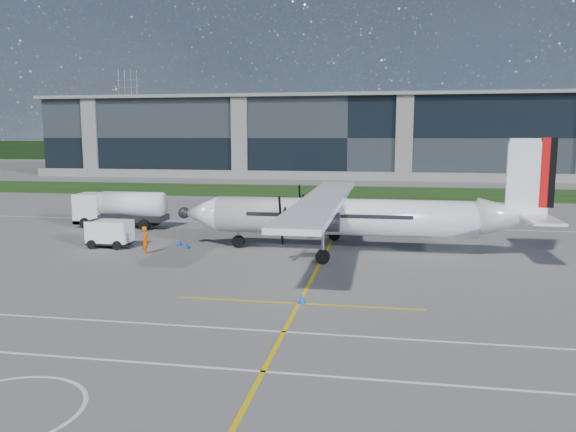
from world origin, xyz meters
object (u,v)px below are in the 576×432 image
turboprop_aircraft (357,195)px  baggage_tug (110,234)px  ground_crew_person (145,238)px  safety_cone_nose_port (187,245)px  pylon_west (129,114)px  safety_cone_portwing (302,298)px  fuel_tanker_truck (115,209)px  safety_cone_fwd (179,242)px  safety_cone_stbdwing (347,219)px

turboprop_aircraft → baggage_tug: size_ratio=8.09×
ground_crew_person → safety_cone_nose_port: (2.17, 2.21, -0.84)m
pylon_west → ground_crew_person: 163.21m
pylon_west → safety_cone_portwing: pylon_west is taller
safety_cone_portwing → safety_cone_nose_port: bearing=130.7°
fuel_tanker_truck → safety_cone_nose_port: fuel_tanker_truck is taller
safety_cone_nose_port → safety_cone_portwing: bearing=-49.3°
baggage_tug → safety_cone_nose_port: 5.74m
fuel_tanker_truck → ground_crew_person: bearing=-53.9°
turboprop_aircraft → safety_cone_nose_port: bearing=-175.9°
baggage_tug → ground_crew_person: bearing=-25.7°
safety_cone_portwing → safety_cone_fwd: 16.79m
baggage_tug → safety_cone_portwing: size_ratio=6.54×
turboprop_aircraft → safety_cone_portwing: size_ratio=52.87×
ground_crew_person → safety_cone_nose_port: size_ratio=4.35×
fuel_tanker_truck → baggage_tug: (3.90, -8.46, -0.60)m
baggage_tug → ground_crew_person: 3.89m
fuel_tanker_truck → pylon_west: bearing=115.0°
safety_cone_nose_port → safety_cone_fwd: 1.28m
pylon_west → safety_cone_portwing: 177.31m
fuel_tanker_truck → baggage_tug: bearing=-65.2°
safety_cone_stbdwing → safety_cone_fwd: same height
safety_cone_nose_port → safety_cone_stbdwing: same height
baggage_tug → turboprop_aircraft: bearing=4.5°
safety_cone_nose_port → ground_crew_person: bearing=-134.5°
turboprop_aircraft → safety_cone_fwd: size_ratio=52.87×
baggage_tug → safety_cone_stbdwing: (16.15, 15.22, -0.73)m
fuel_tanker_truck → ground_crew_person: (7.41, -10.15, -0.49)m
turboprop_aircraft → safety_cone_fwd: bearing=179.9°
baggage_tug → safety_cone_fwd: baggage_tug is taller
baggage_tug → safety_cone_nose_port: baggage_tug is taller
safety_cone_nose_port → safety_cone_stbdwing: size_ratio=1.00×
safety_cone_fwd → pylon_west: bearing=116.7°
safety_cone_nose_port → pylon_west: bearing=116.9°
safety_cone_stbdwing → safety_cone_fwd: size_ratio=1.00×
fuel_tanker_truck → safety_cone_stbdwing: fuel_tanker_truck is taller
turboprop_aircraft → safety_cone_nose_port: 12.65m
fuel_tanker_truck → safety_cone_fwd: 11.24m
safety_cone_nose_port → safety_cone_stbdwing: bearing=54.5°
baggage_tug → pylon_west: bearing=115.0°
turboprop_aircraft → safety_cone_portwing: 13.31m
pylon_west → turboprop_aircraft: (85.08, -143.29, -11.03)m
baggage_tug → safety_cone_portwing: (15.79, -11.24, -0.73)m
pylon_west → safety_cone_stbdwing: size_ratio=60.00×
safety_cone_portwing → safety_cone_nose_port: same height
fuel_tanker_truck → ground_crew_person: 12.57m
ground_crew_person → safety_cone_portwing: (12.29, -9.55, -0.84)m
safety_cone_portwing → turboprop_aircraft: bearing=81.2°
turboprop_aircraft → safety_cone_portwing: turboprop_aircraft is taller
turboprop_aircraft → ground_crew_person: (-14.23, -3.08, -2.88)m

